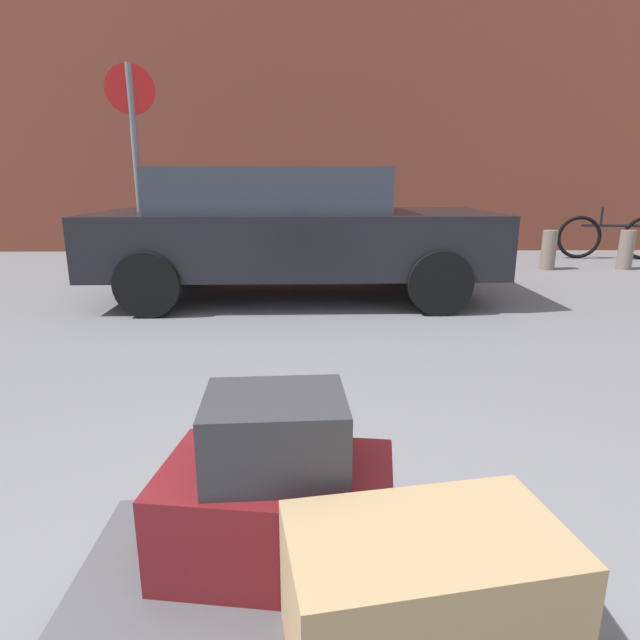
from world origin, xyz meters
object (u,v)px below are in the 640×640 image
at_px(suitcase_maroon_front_left, 277,513).
at_px(bollard_kerb_near, 448,250).
at_px(bollard_kerb_far, 626,250).
at_px(parked_car, 290,230).
at_px(bollard_kerb_mid, 549,250).
at_px(no_parking_sign, 136,159).
at_px(bicycle_leaning, 612,237).
at_px(duffel_bag_tan_rear_right, 424,594).
at_px(duffel_bag_charcoal_topmost_pile, 275,433).
at_px(luggage_cart, 330,614).

relative_size(suitcase_maroon_front_left, bollard_kerb_near, 0.99).
distance_m(suitcase_maroon_front_left, bollard_kerb_far, 8.19).
bearing_deg(parked_car, bollard_kerb_mid, 26.26).
xyz_separation_m(bollard_kerb_near, no_parking_sign, (-3.90, -1.90, 1.22)).
bearing_deg(parked_car, no_parking_sign, -178.86).
distance_m(bicycle_leaning, bollard_kerb_far, 1.14).
height_order(parked_car, bicycle_leaning, parked_car).
xyz_separation_m(duffel_bag_tan_rear_right, parked_car, (-0.44, 5.05, 0.27)).
height_order(suitcase_maroon_front_left, duffel_bag_tan_rear_right, duffel_bag_tan_rear_right).
relative_size(duffel_bag_tan_rear_right, duffel_bag_charcoal_topmost_pile, 1.59).
bearing_deg(suitcase_maroon_front_left, bollard_kerb_near, 79.68).
xyz_separation_m(suitcase_maroon_front_left, bollard_kerb_near, (2.14, 6.61, -0.18)).
bearing_deg(bollard_kerb_near, bollard_kerb_mid, 0.00).
height_order(suitcase_maroon_front_left, no_parking_sign, no_parking_sign).
bearing_deg(parked_car, suitcase_maroon_front_left, -88.42).
xyz_separation_m(duffel_bag_tan_rear_right, no_parking_sign, (-2.07, 5.01, 1.03)).
bearing_deg(suitcase_maroon_front_left, luggage_cart, -34.96).
bearing_deg(bollard_kerb_mid, luggage_cart, -117.62).
relative_size(parked_car, bollard_kerb_near, 7.44).
xyz_separation_m(suitcase_maroon_front_left, bollard_kerb_far, (4.82, 6.61, -0.18)).
xyz_separation_m(luggage_cart, bollard_kerb_far, (4.69, 6.73, 0.02)).
bearing_deg(duffel_bag_charcoal_topmost_pile, bollard_kerb_mid, 58.04).
distance_m(duffel_bag_tan_rear_right, bollard_kerb_near, 7.15).
relative_size(bicycle_leaning, no_parking_sign, 0.71).
xyz_separation_m(luggage_cart, bollard_kerb_mid, (3.52, 6.73, 0.02)).
bearing_deg(no_parking_sign, bollard_kerb_far, 16.11).
height_order(bollard_kerb_near, bollard_kerb_far, same).
bearing_deg(parked_car, bollard_kerb_far, 20.66).
distance_m(suitcase_maroon_front_left, bicycle_leaning, 9.28).
bearing_deg(no_parking_sign, duffel_bag_tan_rear_right, -67.59).
bearing_deg(bicycle_leaning, parked_car, -151.10).
xyz_separation_m(luggage_cart, suitcase_maroon_front_left, (-0.13, 0.12, 0.20)).
relative_size(duffel_bag_tan_rear_right, no_parking_sign, 0.22).
distance_m(suitcase_maroon_front_left, duffel_bag_tan_rear_right, 0.43).
height_order(luggage_cart, parked_car, parked_car).
distance_m(parked_car, bollard_kerb_far, 5.31).
relative_size(luggage_cart, bollard_kerb_mid, 2.16).
bearing_deg(bollard_kerb_near, bicycle_leaning, 19.37).
bearing_deg(bollard_kerb_near, suitcase_maroon_front_left, -107.97).
height_order(suitcase_maroon_front_left, bollard_kerb_far, suitcase_maroon_front_left).
bearing_deg(bicycle_leaning, duffel_bag_charcoal_topmost_pile, -124.05).
bearing_deg(bicycle_leaning, suitcase_maroon_front_left, -124.05).
bearing_deg(duffel_bag_charcoal_topmost_pile, bicycle_leaning, 52.90).
distance_m(luggage_cart, suitcase_maroon_front_left, 0.27).
bearing_deg(duffel_bag_tan_rear_right, bicycle_leaning, 49.05).
bearing_deg(suitcase_maroon_front_left, duffel_bag_charcoal_topmost_pile, -158.31).
relative_size(duffel_bag_tan_rear_right, bicycle_leaning, 0.31).
bearing_deg(parked_car, bicycle_leaning, 28.90).
height_order(luggage_cart, bollard_kerb_near, bollard_kerb_near).
relative_size(duffel_bag_charcoal_topmost_pile, bollard_kerb_mid, 0.59).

